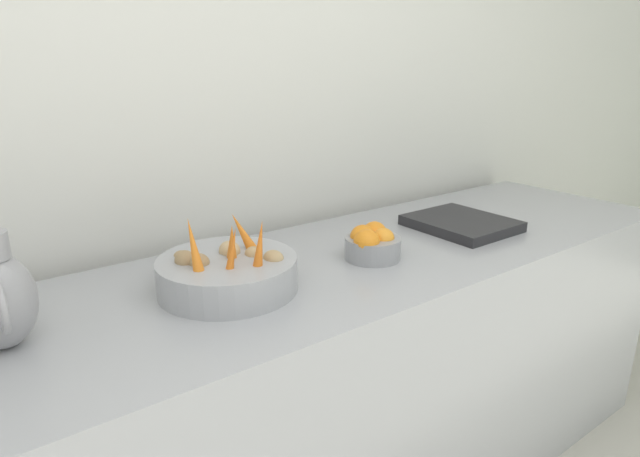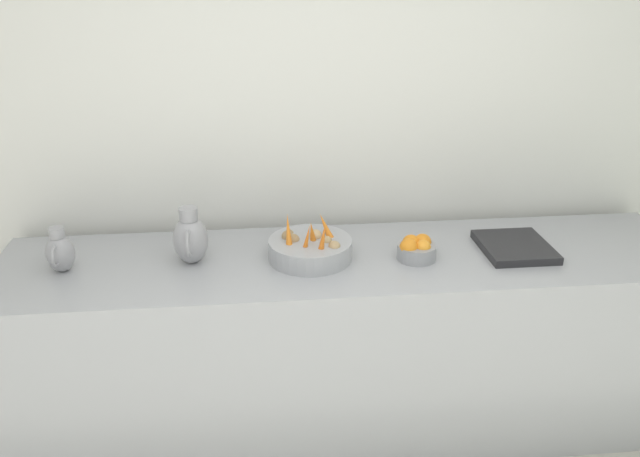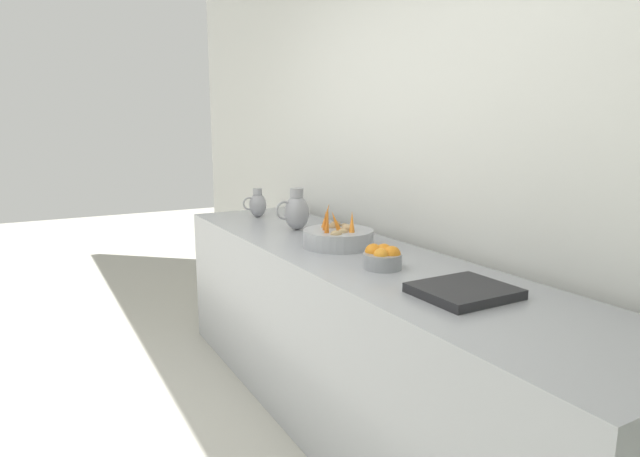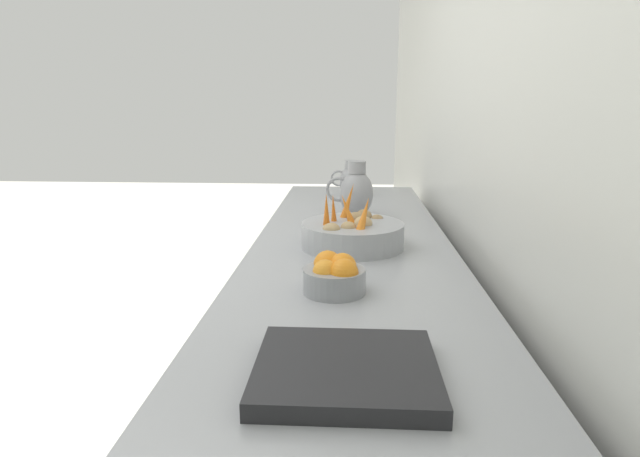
% 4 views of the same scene
% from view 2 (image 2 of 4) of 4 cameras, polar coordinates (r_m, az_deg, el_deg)
% --- Properties ---
extents(tile_wall_left, '(0.10, 8.10, 3.00)m').
position_cam_2_polar(tile_wall_left, '(3.16, 10.89, 11.53)').
color(tile_wall_left, silver).
rests_on(tile_wall_left, ground_plane).
extents(prep_counter, '(0.73, 3.13, 0.90)m').
position_cam_2_polar(prep_counter, '(3.03, 2.63, -10.26)').
color(prep_counter, '#9EA0A5').
rests_on(prep_counter, ground_plane).
extents(vegetable_colander, '(0.37, 0.37, 0.22)m').
position_cam_2_polar(vegetable_colander, '(2.76, -0.90, -1.78)').
color(vegetable_colander, '#9EA0A5').
rests_on(vegetable_colander, prep_counter).
extents(orange_bowl, '(0.17, 0.17, 0.11)m').
position_cam_2_polar(orange_bowl, '(2.79, 8.70, -1.80)').
color(orange_bowl, gray).
rests_on(orange_bowl, prep_counter).
extents(metal_pitcher_tall, '(0.21, 0.15, 0.25)m').
position_cam_2_polar(metal_pitcher_tall, '(2.76, -11.66, -0.88)').
color(metal_pitcher_tall, '#939399').
rests_on(metal_pitcher_tall, prep_counter).
extents(metal_pitcher_short, '(0.17, 0.12, 0.20)m').
position_cam_2_polar(metal_pitcher_short, '(2.85, -22.50, -1.97)').
color(metal_pitcher_short, '#939399').
rests_on(metal_pitcher_short, prep_counter).
extents(counter_sink_basin, '(0.34, 0.30, 0.04)m').
position_cam_2_polar(counter_sink_basin, '(2.98, 17.23, -1.60)').
color(counter_sink_basin, '#232326').
rests_on(counter_sink_basin, prep_counter).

